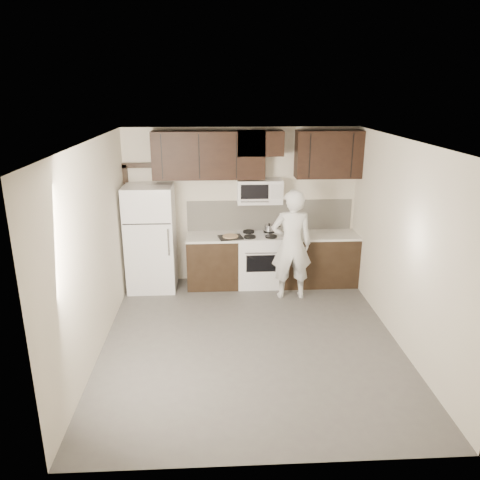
{
  "coord_description": "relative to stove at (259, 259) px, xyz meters",
  "views": [
    {
      "loc": [
        -0.45,
        -5.69,
        3.31
      ],
      "look_at": [
        -0.09,
        0.9,
        1.16
      ],
      "focal_mm": 35.0,
      "sensor_mm": 36.0,
      "label": 1
    }
  ],
  "objects": [
    {
      "name": "microwave",
      "position": [
        -0.0,
        0.12,
        1.19
      ],
      "size": [
        0.76,
        0.42,
        0.4
      ],
      "color": "white",
      "rests_on": "upper_cabinets"
    },
    {
      "name": "backsplash",
      "position": [
        0.2,
        0.3,
        0.72
      ],
      "size": [
        2.9,
        0.02,
        0.54
      ],
      "primitive_type": "cube",
      "color": "beige",
      "rests_on": "counter_run"
    },
    {
      "name": "counter_run",
      "position": [
        0.3,
        0.0,
        -0.0
      ],
      "size": [
        2.95,
        0.64,
        0.91
      ],
      "color": "black",
      "rests_on": "floor"
    },
    {
      "name": "floor",
      "position": [
        -0.3,
        -1.94,
        -0.46
      ],
      "size": [
        4.5,
        4.5,
        0.0
      ],
      "primitive_type": "plane",
      "color": "#53514E",
      "rests_on": "ground"
    },
    {
      "name": "refrigerator",
      "position": [
        -1.85,
        -0.05,
        0.44
      ],
      "size": [
        0.8,
        0.76,
        1.8
      ],
      "color": "white",
      "rests_on": "floor"
    },
    {
      "name": "person",
      "position": [
        0.46,
        -0.55,
        0.45
      ],
      "size": [
        0.67,
        0.44,
        1.82
      ],
      "primitive_type": "imported",
      "rotation": [
        0.0,
        0.0,
        3.15
      ],
      "color": "white",
      "rests_on": "floor"
    },
    {
      "name": "upper_cabinets",
      "position": [
        -0.09,
        0.14,
        1.82
      ],
      "size": [
        3.48,
        0.35,
        0.78
      ],
      "color": "black",
      "rests_on": "back_wall"
    },
    {
      "name": "ceiling",
      "position": [
        -0.3,
        -1.94,
        2.24
      ],
      "size": [
        4.5,
        4.5,
        0.0
      ],
      "primitive_type": "plane",
      "rotation": [
        3.14,
        0.0,
        0.0
      ],
      "color": "white",
      "rests_on": "back_wall"
    },
    {
      "name": "baking_tray",
      "position": [
        -0.51,
        -0.14,
        0.46
      ],
      "size": [
        0.44,
        0.36,
        0.02
      ],
      "primitive_type": "cube",
      "rotation": [
        0.0,
        0.0,
        0.19
      ],
      "color": "black",
      "rests_on": "counter_run"
    },
    {
      "name": "back_wall",
      "position": [
        -0.3,
        0.31,
        0.89
      ],
      "size": [
        4.0,
        0.0,
        4.0
      ],
      "primitive_type": "plane",
      "rotation": [
        1.57,
        0.0,
        0.0
      ],
      "color": "beige",
      "rests_on": "ground"
    },
    {
      "name": "pizza",
      "position": [
        -0.51,
        -0.14,
        0.48
      ],
      "size": [
        0.31,
        0.31,
        0.02
      ],
      "primitive_type": "cylinder",
      "rotation": [
        0.0,
        0.0,
        0.19
      ],
      "color": "beige",
      "rests_on": "baking_tray"
    },
    {
      "name": "door_trim",
      "position": [
        -2.22,
        0.27,
        0.79
      ],
      "size": [
        0.5,
        0.08,
        2.12
      ],
      "color": "black",
      "rests_on": "floor"
    },
    {
      "name": "stove",
      "position": [
        0.0,
        0.0,
        0.0
      ],
      "size": [
        0.76,
        0.66,
        0.94
      ],
      "color": "white",
      "rests_on": "floor"
    },
    {
      "name": "saucepan",
      "position": [
        0.18,
        0.15,
        0.52
      ],
      "size": [
        0.29,
        0.17,
        0.17
      ],
      "color": "silver",
      "rests_on": "stove"
    }
  ]
}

